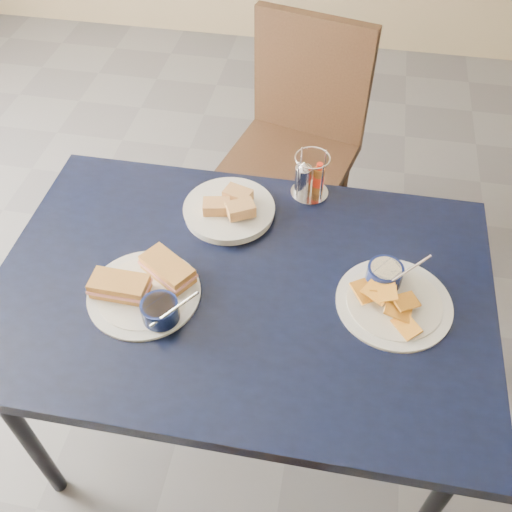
% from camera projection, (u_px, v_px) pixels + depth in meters
% --- Properties ---
extents(ground, '(6.00, 6.00, 0.00)m').
position_uv_depth(ground, '(298.00, 375.00, 2.12)').
color(ground, '#504F54').
rests_on(ground, ground).
extents(dining_table, '(1.27, 0.85, 0.75)m').
position_uv_depth(dining_table, '(242.00, 299.00, 1.49)').
color(dining_table, black).
rests_on(dining_table, ground).
extents(chair_far, '(0.55, 0.54, 0.96)m').
position_uv_depth(chair_far, '(293.00, 130.00, 2.21)').
color(chair_far, black).
rests_on(chair_far, ground).
extents(sandwich_plate, '(0.31, 0.28, 0.12)m').
position_uv_depth(sandwich_plate, '(147.00, 289.00, 1.40)').
color(sandwich_plate, white).
rests_on(sandwich_plate, dining_table).
extents(plantain_plate, '(0.29, 0.29, 0.12)m').
position_uv_depth(plantain_plate, '(390.00, 293.00, 1.40)').
color(plantain_plate, white).
rests_on(plantain_plate, dining_table).
extents(bread_basket, '(0.25, 0.25, 0.07)m').
position_uv_depth(bread_basket, '(230.00, 209.00, 1.60)').
color(bread_basket, white).
rests_on(bread_basket, dining_table).
extents(condiment_caddy, '(0.11, 0.11, 0.14)m').
position_uv_depth(condiment_caddy, '(309.00, 178.00, 1.63)').
color(condiment_caddy, silver).
rests_on(condiment_caddy, dining_table).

